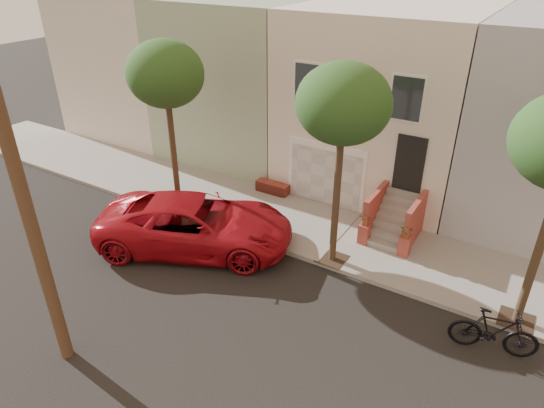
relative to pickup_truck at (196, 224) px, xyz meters
The scene contains 7 objects.
ground 4.17m from the pickup_truck, 35.21° to the right, with size 90.00×90.00×0.00m, color black.
sidewalk 4.56m from the pickup_truck, 42.01° to the left, with size 40.00×3.70×0.15m, color gray.
house_row 9.84m from the pickup_truck, 69.34° to the left, with size 33.10×11.70×7.00m.
tree_left 5.11m from the pickup_truck, 144.45° to the left, with size 2.70×2.57×6.30m.
tree_mid 6.34m from the pickup_truck, 19.69° to the left, with size 2.70×2.57×6.30m.
pickup_truck is the anchor object (origin of this frame).
motorcycle 9.40m from the pickup_truck, ahead, with size 0.60×2.13×1.28m, color black.
Camera 1 is at (5.97, -7.92, 9.11)m, focal length 31.38 mm.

